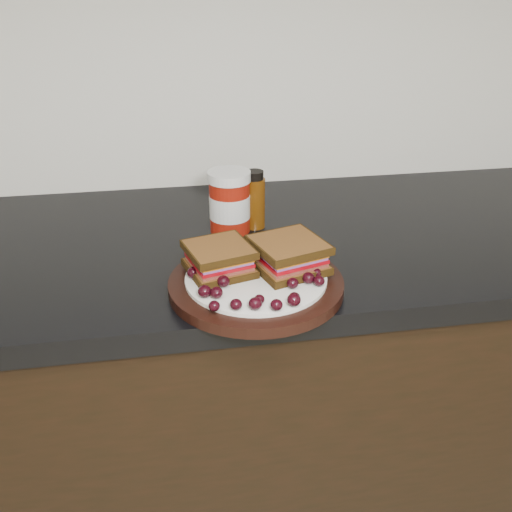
{
  "coord_description": "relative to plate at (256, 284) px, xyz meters",
  "views": [
    {
      "loc": [
        -0.14,
        0.71,
        1.36
      ],
      "look_at": [
        -0.01,
        1.5,
        0.96
      ],
      "focal_mm": 40.0,
      "sensor_mm": 36.0,
      "label": 1
    }
  ],
  "objects": [
    {
      "name": "grape_18",
      "position": [
        -0.08,
        0.02,
        0.02
      ],
      "size": [
        0.02,
        0.02,
        0.02
      ],
      "primitive_type": "ellipsoid",
      "color": "black",
      "rests_on": "plate"
    },
    {
      "name": "grape_19",
      "position": [
        -0.09,
        0.02,
        0.02
      ],
      "size": [
        0.02,
        0.02,
        0.02
      ],
      "primitive_type": "ellipsoid",
      "color": "black",
      "rests_on": "plate"
    },
    {
      "name": "grape_13",
      "position": [
        0.09,
        0.03,
        0.02
      ],
      "size": [
        0.02,
        0.02,
        0.02
      ],
      "primitive_type": "ellipsoid",
      "color": "black",
      "rests_on": "plate"
    },
    {
      "name": "grape_5",
      "position": [
        -0.01,
        -0.08,
        0.02
      ],
      "size": [
        0.02,
        0.02,
        0.01
      ],
      "primitive_type": "ellipsoid",
      "color": "black",
      "rests_on": "plate"
    },
    {
      "name": "sandwich_left",
      "position": [
        -0.06,
        0.03,
        0.04
      ],
      "size": [
        0.12,
        0.12,
        0.04
      ],
      "primitive_type": null,
      "rotation": [
        0.0,
        0.0,
        0.26
      ],
      "color": "brown",
      "rests_on": "plate"
    },
    {
      "name": "grape_11",
      "position": [
        0.08,
        -0.04,
        0.02
      ],
      "size": [
        0.02,
        0.02,
        0.02
      ],
      "primitive_type": "ellipsoid",
      "color": "black",
      "rests_on": "plate"
    },
    {
      "name": "grape_23",
      "position": [
        -0.1,
        0.01,
        0.02
      ],
      "size": [
        0.02,
        0.02,
        0.02
      ],
      "primitive_type": "ellipsoid",
      "color": "black",
      "rests_on": "plate"
    },
    {
      "name": "sandwich_right",
      "position": [
        0.06,
        0.02,
        0.04
      ],
      "size": [
        0.13,
        0.13,
        0.05
      ],
      "primitive_type": null,
      "rotation": [
        0.0,
        0.0,
        0.3
      ],
      "color": "brown",
      "rests_on": "plate"
    },
    {
      "name": "grape_9",
      "position": [
        0.05,
        -0.05,
        0.02
      ],
      "size": [
        0.02,
        0.02,
        0.02
      ],
      "primitive_type": "ellipsoid",
      "color": "black",
      "rests_on": "plate"
    },
    {
      "name": "grape_16",
      "position": [
        -0.05,
        0.05,
        0.02
      ],
      "size": [
        0.02,
        0.02,
        0.01
      ],
      "primitive_type": "ellipsoid",
      "color": "black",
      "rests_on": "plate"
    },
    {
      "name": "grape_4",
      "position": [
        -0.02,
        -0.1,
        0.02
      ],
      "size": [
        0.02,
        0.02,
        0.02
      ],
      "primitive_type": "ellipsoid",
      "color": "black",
      "rests_on": "plate"
    },
    {
      "name": "plate",
      "position": [
        0.0,
        0.0,
        0.0
      ],
      "size": [
        0.28,
        0.28,
        0.02
      ],
      "primitive_type": "cylinder",
      "color": "black",
      "rests_on": "countertop"
    },
    {
      "name": "grape_17",
      "position": [
        -0.06,
        0.03,
        0.02
      ],
      "size": [
        0.02,
        0.02,
        0.02
      ],
      "primitive_type": "ellipsoid",
      "color": "black",
      "rests_on": "plate"
    },
    {
      "name": "countertop",
      "position": [
        0.01,
        0.2,
        -0.03
      ],
      "size": [
        3.98,
        0.6,
        0.04
      ],
      "primitive_type": "cube",
      "color": "black",
      "rests_on": "base_cabinets"
    },
    {
      "name": "grape_7",
      "position": [
        0.04,
        -0.1,
        0.02
      ],
      "size": [
        0.02,
        0.02,
        0.02
      ],
      "primitive_type": "ellipsoid",
      "color": "black",
      "rests_on": "plate"
    },
    {
      "name": "grape_10",
      "position": [
        0.09,
        -0.05,
        0.02
      ],
      "size": [
        0.02,
        0.02,
        0.02
      ],
      "primitive_type": "ellipsoid",
      "color": "black",
      "rests_on": "plate"
    },
    {
      "name": "grape_2",
      "position": [
        -0.08,
        -0.09,
        0.02
      ],
      "size": [
        0.02,
        0.02,
        0.02
      ],
      "primitive_type": "ellipsoid",
      "color": "black",
      "rests_on": "plate"
    },
    {
      "name": "grape_22",
      "position": [
        -0.07,
        0.01,
        0.02
      ],
      "size": [
        0.02,
        0.02,
        0.01
      ],
      "primitive_type": "ellipsoid",
      "color": "black",
      "rests_on": "plate"
    },
    {
      "name": "grape_14",
      "position": [
        0.06,
        0.04,
        0.02
      ],
      "size": [
        0.02,
        0.02,
        0.02
      ],
      "primitive_type": "ellipsoid",
      "color": "black",
      "rests_on": "plate"
    },
    {
      "name": "grape_1",
      "position": [
        -0.07,
        -0.06,
        0.02
      ],
      "size": [
        0.02,
        0.02,
        0.02
      ],
      "primitive_type": "ellipsoid",
      "color": "black",
      "rests_on": "plate"
    },
    {
      "name": "oil_bottle",
      "position": [
        0.04,
        0.25,
        0.05
      ],
      "size": [
        0.05,
        0.05,
        0.12
      ],
      "primitive_type": "cylinder",
      "rotation": [
        0.0,
        0.0,
        0.4
      ],
      "color": "#532B08",
      "rests_on": "countertop"
    },
    {
      "name": "grape_15",
      "position": [
        0.05,
        0.02,
        0.02
      ],
      "size": [
        0.02,
        0.02,
        0.02
      ],
      "primitive_type": "ellipsoid",
      "color": "black",
      "rests_on": "plate"
    },
    {
      "name": "base_cabinets",
      "position": [
        0.01,
        0.2,
        -0.48
      ],
      "size": [
        3.96,
        0.58,
        0.86
      ],
      "primitive_type": "cube",
      "color": "black",
      "rests_on": "ground_plane"
    },
    {
      "name": "grape_8",
      "position": [
        0.04,
        -0.09,
        0.02
      ],
      "size": [
        0.02,
        0.02,
        0.02
      ],
      "primitive_type": "ellipsoid",
      "color": "black",
      "rests_on": "plate"
    },
    {
      "name": "grape_12",
      "position": [
        0.09,
        -0.02,
        0.02
      ],
      "size": [
        0.02,
        0.02,
        0.02
      ],
      "primitive_type": "ellipsoid",
      "color": "black",
      "rests_on": "plate"
    },
    {
      "name": "condiment_jar",
      "position": [
        -0.01,
        0.23,
        0.05
      ],
      "size": [
        0.09,
        0.09,
        0.12
      ],
      "primitive_type": "cylinder",
      "rotation": [
        0.0,
        0.0,
        -0.14
      ],
      "color": "maroon",
      "rests_on": "countertop"
    },
    {
      "name": "grape_0",
      "position": [
        -0.09,
        -0.05,
        0.02
      ],
      "size": [
        0.02,
        0.02,
        0.02
      ],
      "primitive_type": "ellipsoid",
      "color": "black",
      "rests_on": "plate"
    },
    {
      "name": "grape_20",
      "position": [
        -0.05,
        -0.02,
        0.02
      ],
      "size": [
        0.02,
        0.02,
        0.02
      ],
      "primitive_type": "ellipsoid",
      "color": "black",
      "rests_on": "plate"
    },
    {
      "name": "grape_3",
      "position": [
        -0.04,
        -0.09,
        0.02
      ],
      "size": [
        0.02,
        0.02,
        0.02
      ],
      "primitive_type": "ellipsoid",
      "color": "black",
      "rests_on": "plate"
    },
    {
      "name": "grape_21",
      "position": [
        -0.04,
        0.04,
        0.02
      ],
      "size": [
        0.02,
        0.02,
        0.02
      ],
      "primitive_type": "ellipsoid",
      "color": "black",
      "rests_on": "plate"
    },
    {
      "name": "grape_6",
      "position": [
        0.01,
        -0.1,
        0.02
      ],
      "size": [
        0.02,
        0.02,
        0.02
      ],
      "primitive_type": "ellipsoid",
      "color": "black",
      "rests_on": "plate"
    }
  ]
}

